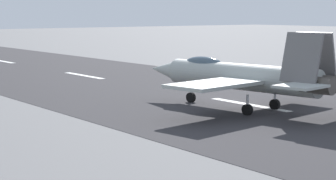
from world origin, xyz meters
The scene contains 5 objects.
ground_plane centered at (0.00, 0.00, 0.00)m, with size 400.00×400.00×0.00m, color slate.
runway_strip centered at (-0.02, 0.00, 0.01)m, with size 240.00×26.00×0.02m.
fighter_jet centered at (-1.02, 2.00, 2.41)m, with size 17.18×14.84×5.61m.
crew_person centered at (15.75, -5.81, 0.84)m, with size 0.68×0.39×1.68m.
marker_cone_mid centered at (2.61, -12.74, 0.28)m, with size 0.44×0.44×0.55m, color orange.
Camera 1 is at (-31.58, 31.17, 6.91)m, focal length 63.94 mm.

